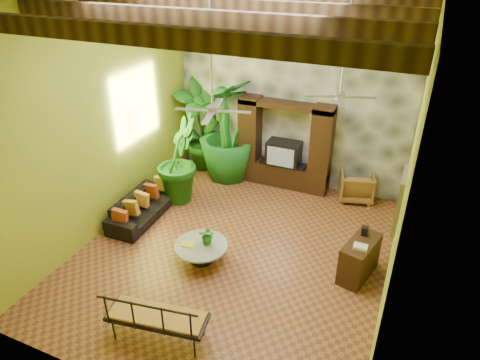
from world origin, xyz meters
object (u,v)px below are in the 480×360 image
at_px(tall_plant_c, 228,130).
at_px(coffee_table, 201,250).
at_px(ceiling_fan_back, 341,85).
at_px(entertainment_center, 284,151).
at_px(wicker_armchair, 356,186).
at_px(tall_plant_a, 200,126).
at_px(ceiling_fan_front, 212,98).
at_px(tall_plant_b, 178,160).
at_px(side_console, 359,259).
at_px(sofa, 143,207).
at_px(iron_bench, 154,317).

relative_size(tall_plant_c, coffee_table, 2.56).
relative_size(ceiling_fan_back, tall_plant_c, 0.68).
bearing_deg(coffee_table, entertainment_center, 82.56).
distance_m(entertainment_center, wicker_armchair, 2.00).
bearing_deg(tall_plant_a, ceiling_fan_front, -57.74).
height_order(tall_plant_b, tall_plant_c, tall_plant_c).
bearing_deg(side_console, sofa, -166.30).
xyz_separation_m(sofa, side_console, (4.95, -0.04, 0.11)).
height_order(entertainment_center, sofa, entertainment_center).
relative_size(ceiling_fan_back, tall_plant_a, 0.72).
distance_m(sofa, tall_plant_b, 1.42).
bearing_deg(tall_plant_b, side_console, -14.33).
bearing_deg(ceiling_fan_back, sofa, -167.74).
relative_size(tall_plant_b, tall_plant_c, 0.78).
height_order(sofa, tall_plant_a, tall_plant_a).
bearing_deg(ceiling_fan_back, coffee_table, -140.08).
relative_size(ceiling_fan_front, sofa, 0.94).
xyz_separation_m(wicker_armchair, tall_plant_a, (-4.32, -0.05, 0.92)).
bearing_deg(coffee_table, wicker_armchair, 57.09).
height_order(entertainment_center, tall_plant_b, entertainment_center).
bearing_deg(iron_bench, coffee_table, 88.53).
relative_size(tall_plant_c, iron_bench, 1.63).
bearing_deg(iron_bench, entertainment_center, 78.84).
bearing_deg(ceiling_fan_front, tall_plant_c, 111.38).
height_order(tall_plant_c, coffee_table, tall_plant_c).
bearing_deg(ceiling_fan_front, tall_plant_b, 136.29).
relative_size(entertainment_center, side_console, 2.44).
xyz_separation_m(ceiling_fan_front, sofa, (-2.27, 0.71, -3.11)).
bearing_deg(tall_plant_c, tall_plant_a, 171.94).
bearing_deg(sofa, tall_plant_a, -3.17).
height_order(tall_plant_a, coffee_table, tall_plant_a).
xyz_separation_m(ceiling_fan_back, wicker_armchair, (0.31, 1.95, -3.03)).
xyz_separation_m(ceiling_fan_front, ceiling_fan_back, (1.80, 1.60, 0.00)).
distance_m(entertainment_center, tall_plant_b, 2.72).
distance_m(entertainment_center, iron_bench, 5.76).
bearing_deg(ceiling_fan_front, iron_bench, -90.09).
bearing_deg(coffee_table, tall_plant_b, 129.74).
distance_m(tall_plant_b, coffee_table, 2.71).
bearing_deg(ceiling_fan_back, tall_plant_a, 154.65).
xyz_separation_m(ceiling_fan_back, sofa, (-4.07, -0.89, -3.11)).
relative_size(ceiling_fan_back, coffee_table, 1.75).
bearing_deg(ceiling_fan_front, side_console, 14.14).
height_order(tall_plant_c, side_console, tall_plant_c).
height_order(tall_plant_b, iron_bench, tall_plant_b).
bearing_deg(tall_plant_a, entertainment_center, 0.88).
relative_size(ceiling_fan_front, side_console, 1.89).
bearing_deg(wicker_armchair, coffee_table, 42.16).
bearing_deg(coffee_table, side_console, 15.41).
relative_size(ceiling_fan_front, tall_plant_b, 0.88).
bearing_deg(side_console, ceiling_fan_front, -151.68).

